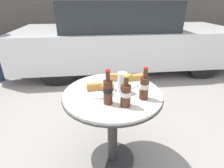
{
  "coord_description": "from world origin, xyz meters",
  "views": [
    {
      "loc": [
        -0.13,
        -1.14,
        1.32
      ],
      "look_at": [
        0.0,
        0.04,
        0.75
      ],
      "focal_mm": 28.0,
      "sensor_mm": 36.0,
      "label": 1
    }
  ],
  "objects_px": {
    "cola_bottle_left": "(108,91)",
    "lunch_plate_near": "(100,89)",
    "parked_car": "(124,38)",
    "cola_bottle_center": "(126,94)",
    "cola_bottle_right": "(144,87)",
    "lunch_plate_far": "(126,80)",
    "drinking_glass": "(122,83)",
    "bistro_table": "(113,111)"
  },
  "relations": [
    {
      "from": "bistro_table",
      "to": "cola_bottle_center",
      "type": "bearing_deg",
      "value": -72.49
    },
    {
      "from": "cola_bottle_center",
      "to": "parked_car",
      "type": "bearing_deg",
      "value": 80.15
    },
    {
      "from": "lunch_plate_far",
      "to": "cola_bottle_left",
      "type": "bearing_deg",
      "value": -119.72
    },
    {
      "from": "cola_bottle_left",
      "to": "cola_bottle_right",
      "type": "relative_size",
      "value": 1.04
    },
    {
      "from": "lunch_plate_far",
      "to": "bistro_table",
      "type": "bearing_deg",
      "value": -128.69
    },
    {
      "from": "cola_bottle_left",
      "to": "lunch_plate_far",
      "type": "bearing_deg",
      "value": 60.28
    },
    {
      "from": "cola_bottle_right",
      "to": "drinking_glass",
      "type": "bearing_deg",
      "value": 139.32
    },
    {
      "from": "cola_bottle_right",
      "to": "cola_bottle_center",
      "type": "bearing_deg",
      "value": -151.23
    },
    {
      "from": "lunch_plate_far",
      "to": "lunch_plate_near",
      "type": "bearing_deg",
      "value": -147.62
    },
    {
      "from": "cola_bottle_right",
      "to": "cola_bottle_center",
      "type": "xyz_separation_m",
      "value": [
        -0.14,
        -0.08,
        -0.01
      ]
    },
    {
      "from": "bistro_table",
      "to": "drinking_glass",
      "type": "height_order",
      "value": "drinking_glass"
    },
    {
      "from": "cola_bottle_left",
      "to": "cola_bottle_center",
      "type": "height_order",
      "value": "cola_bottle_left"
    },
    {
      "from": "cola_bottle_left",
      "to": "lunch_plate_near",
      "type": "distance_m",
      "value": 0.19
    },
    {
      "from": "lunch_plate_near",
      "to": "drinking_glass",
      "type": "bearing_deg",
      "value": -8.16
    },
    {
      "from": "drinking_glass",
      "to": "parked_car",
      "type": "bearing_deg",
      "value": 79.64
    },
    {
      "from": "cola_bottle_left",
      "to": "lunch_plate_near",
      "type": "height_order",
      "value": "cola_bottle_left"
    },
    {
      "from": "bistro_table",
      "to": "lunch_plate_far",
      "type": "bearing_deg",
      "value": 51.31
    },
    {
      "from": "drinking_glass",
      "to": "lunch_plate_near",
      "type": "height_order",
      "value": "drinking_glass"
    },
    {
      "from": "bistro_table",
      "to": "lunch_plate_near",
      "type": "relative_size",
      "value": 3.3
    },
    {
      "from": "drinking_glass",
      "to": "lunch_plate_far",
      "type": "relative_size",
      "value": 0.51
    },
    {
      "from": "cola_bottle_center",
      "to": "lunch_plate_far",
      "type": "height_order",
      "value": "cola_bottle_center"
    },
    {
      "from": "cola_bottle_left",
      "to": "lunch_plate_near",
      "type": "relative_size",
      "value": 1.05
    },
    {
      "from": "cola_bottle_left",
      "to": "parked_car",
      "type": "height_order",
      "value": "parked_car"
    },
    {
      "from": "drinking_glass",
      "to": "lunch_plate_near",
      "type": "bearing_deg",
      "value": 171.84
    },
    {
      "from": "lunch_plate_far",
      "to": "cola_bottle_right",
      "type": "bearing_deg",
      "value": -75.26
    },
    {
      "from": "bistro_table",
      "to": "drinking_glass",
      "type": "relative_size",
      "value": 4.87
    },
    {
      "from": "cola_bottle_center",
      "to": "parked_car",
      "type": "relative_size",
      "value": 0.05
    },
    {
      "from": "cola_bottle_center",
      "to": "lunch_plate_near",
      "type": "relative_size",
      "value": 0.95
    },
    {
      "from": "cola_bottle_left",
      "to": "cola_bottle_right",
      "type": "bearing_deg",
      "value": 7.77
    },
    {
      "from": "parked_car",
      "to": "lunch_plate_far",
      "type": "bearing_deg",
      "value": -99.66
    },
    {
      "from": "lunch_plate_far",
      "to": "parked_car",
      "type": "distance_m",
      "value": 2.3
    },
    {
      "from": "parked_car",
      "to": "cola_bottle_center",
      "type": "bearing_deg",
      "value": -99.85
    },
    {
      "from": "bistro_table",
      "to": "lunch_plate_near",
      "type": "height_order",
      "value": "lunch_plate_near"
    },
    {
      "from": "bistro_table",
      "to": "cola_bottle_right",
      "type": "xyz_separation_m",
      "value": [
        0.2,
        -0.11,
        0.26
      ]
    },
    {
      "from": "drinking_glass",
      "to": "lunch_plate_far",
      "type": "bearing_deg",
      "value": 70.4
    },
    {
      "from": "cola_bottle_left",
      "to": "lunch_plate_far",
      "type": "height_order",
      "value": "cola_bottle_left"
    },
    {
      "from": "cola_bottle_left",
      "to": "parked_car",
      "type": "xyz_separation_m",
      "value": [
        0.56,
        2.58,
        -0.18
      ]
    },
    {
      "from": "lunch_plate_far",
      "to": "drinking_glass",
      "type": "bearing_deg",
      "value": -109.6
    },
    {
      "from": "bistro_table",
      "to": "lunch_plate_far",
      "type": "distance_m",
      "value": 0.28
    },
    {
      "from": "cola_bottle_left",
      "to": "drinking_glass",
      "type": "relative_size",
      "value": 1.55
    },
    {
      "from": "drinking_glass",
      "to": "parked_car",
      "type": "distance_m",
      "value": 2.48
    },
    {
      "from": "cola_bottle_right",
      "to": "lunch_plate_near",
      "type": "relative_size",
      "value": 1.01
    }
  ]
}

